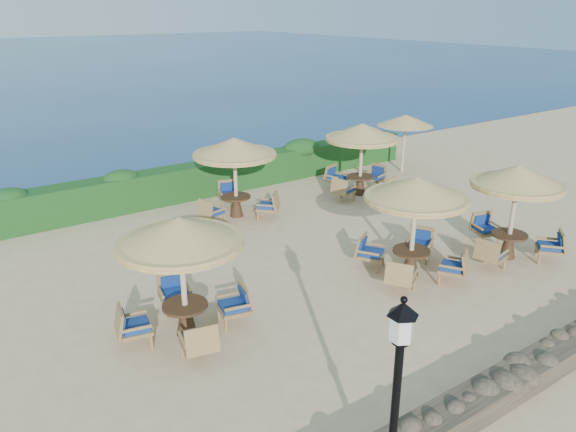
{
  "coord_description": "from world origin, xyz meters",
  "views": [
    {
      "loc": [
        -9.23,
        -10.77,
        6.56
      ],
      "look_at": [
        -1.19,
        0.72,
        1.3
      ],
      "focal_mm": 35.0,
      "sensor_mm": 36.0,
      "label": 1
    }
  ],
  "objects": [
    {
      "name": "lamp_post",
      "position": [
        -4.8,
        -6.8,
        1.55
      ],
      "size": [
        0.44,
        0.44,
        3.31
      ],
      "color": "black",
      "rests_on": "ground"
    },
    {
      "name": "ground",
      "position": [
        0.0,
        0.0,
        0.0
      ],
      "size": [
        120.0,
        120.0,
        0.0
      ],
      "primitive_type": "plane",
      "color": "#D4B487",
      "rests_on": "ground"
    },
    {
      "name": "stone_wall",
      "position": [
        0.0,
        -6.2,
        0.22
      ],
      "size": [
        15.0,
        0.65,
        0.44
      ],
      "primitive_type": "cube",
      "color": "brown",
      "rests_on": "ground"
    },
    {
      "name": "cafe_set_0",
      "position": [
        -5.08,
        -1.06,
        1.77
      ],
      "size": [
        2.88,
        2.88,
        2.65
      ],
      "color": "#CBB48F",
      "rests_on": "ground"
    },
    {
      "name": "cafe_set_2",
      "position": [
        3.91,
        -2.6,
        1.82
      ],
      "size": [
        2.66,
        2.72,
        2.65
      ],
      "color": "#CBB48F",
      "rests_on": "ground"
    },
    {
      "name": "extra_parasol",
      "position": [
        7.8,
        5.2,
        2.17
      ],
      "size": [
        2.3,
        2.3,
        2.41
      ],
      "color": "#CBB48F",
      "rests_on": "ground"
    },
    {
      "name": "cafe_set_4",
      "position": [
        4.29,
        3.93,
        1.79
      ],
      "size": [
        2.89,
        2.89,
        2.65
      ],
      "color": "#CBB48F",
      "rests_on": "ground"
    },
    {
      "name": "hedge",
      "position": [
        0.0,
        7.2,
        0.6
      ],
      "size": [
        18.0,
        0.9,
        1.2
      ],
      "primitive_type": "cube",
      "color": "#133D15",
      "rests_on": "ground"
    },
    {
      "name": "cafe_set_3",
      "position": [
        -0.61,
        4.54,
        1.89
      ],
      "size": [
        2.8,
        2.8,
        2.65
      ],
      "color": "#CBB48F",
      "rests_on": "ground"
    },
    {
      "name": "cafe_set_1",
      "position": [
        0.89,
        -1.82,
        1.77
      ],
      "size": [
        2.76,
        2.76,
        2.65
      ],
      "color": "#CBB48F",
      "rests_on": "ground"
    }
  ]
}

